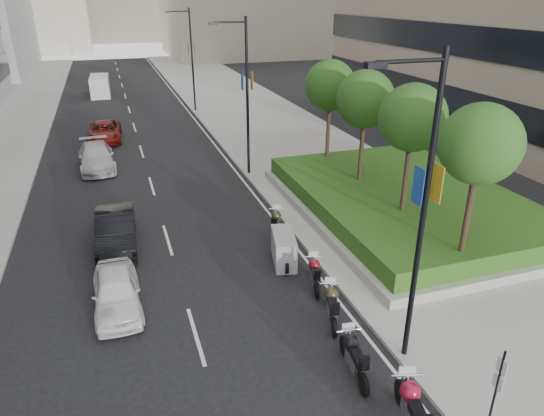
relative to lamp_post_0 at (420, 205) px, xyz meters
name	(u,v)px	position (x,y,z in m)	size (l,w,h in m)	color
sidewalk_right	(263,122)	(4.86, 29.00, -4.99)	(10.00, 100.00, 0.15)	#9E9B93
lane_edge	(201,128)	(-0.44, 29.00, -5.06)	(0.12, 100.00, 0.01)	silver
lane_centre	(136,133)	(-5.64, 29.00, -5.06)	(0.12, 100.00, 0.01)	silver
planter	(404,208)	(5.86, 9.00, -4.72)	(10.00, 14.00, 0.40)	#9B9A90
hedge	(405,197)	(5.86, 9.00, -4.12)	(9.40, 13.40, 0.80)	#194714
tree_0	(480,145)	(4.36, 3.00, 0.36)	(2.80, 2.80, 6.30)	#332319
tree_1	(413,118)	(4.36, 7.00, 0.36)	(2.80, 2.80, 6.30)	#332319
tree_2	(365,100)	(4.36, 11.00, 0.36)	(2.80, 2.80, 6.30)	#332319
tree_3	(330,86)	(4.36, 15.00, 0.36)	(2.80, 2.80, 6.30)	#332319
lamp_post_0	(420,205)	(0.00, 0.00, 0.00)	(2.34, 0.45, 9.00)	black
lamp_post_1	(245,91)	(0.00, 17.00, 0.00)	(2.34, 0.45, 9.00)	black
lamp_post_2	(190,55)	(0.00, 35.00, 0.00)	(2.34, 0.45, 9.00)	black
parking_sign	(497,386)	(0.66, -3.00, -3.61)	(0.06, 0.32, 2.50)	black
motorcycle_1	(412,409)	(-1.17, -2.33, -4.41)	(0.95, 2.43, 1.23)	black
motorcycle_2	(354,355)	(-1.61, -0.07, -4.47)	(0.75, 2.24, 1.12)	black
motorcycle_3	(332,305)	(-1.16, 2.38, -4.47)	(0.95, 2.17, 1.12)	black
motorcycle_4	(315,273)	(-0.89, 4.47, -4.52)	(0.81, 1.99, 1.01)	black
motorcycle_5	(284,249)	(-1.38, 6.49, -4.44)	(1.27, 2.20, 1.25)	black
motorcycle_6	(276,223)	(-0.87, 9.00, -4.50)	(1.04, 1.98, 1.06)	black
car_a	(117,292)	(-7.93, 5.36, -4.40)	(1.58, 3.92, 1.33)	white
car_b	(116,230)	(-7.77, 10.13, -4.31)	(1.61, 4.61, 1.52)	black
car_c	(96,157)	(-8.54, 21.24, -4.33)	(2.07, 5.09, 1.48)	#AEAEB0
car_d	(105,131)	(-7.94, 27.64, -4.38)	(2.29, 4.96, 1.38)	#64100B
delivery_van	(100,87)	(-8.07, 45.83, -4.11)	(2.04, 4.95, 2.05)	silver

